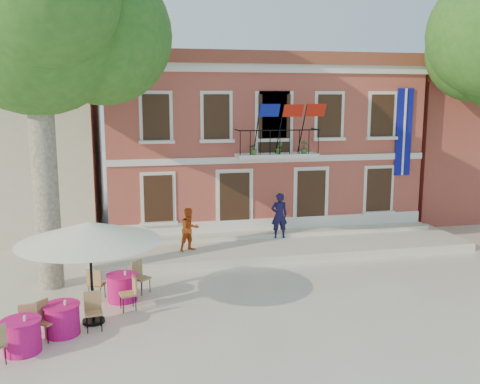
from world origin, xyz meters
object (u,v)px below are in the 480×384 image
at_px(pedestrian_navy, 279,215).
at_px(pedestrian_orange, 190,229).
at_px(plane_tree_west, 35,23).
at_px(cafe_table_1, 62,318).
at_px(patio_umbrella, 89,232).
at_px(cafe_table_0, 22,335).
at_px(cafe_table_3, 122,286).

distance_m(pedestrian_navy, pedestrian_orange, 3.79).
xyz_separation_m(plane_tree_west, cafe_table_1, (0.69, -3.61, -7.36)).
bearing_deg(patio_umbrella, cafe_table_0, -138.13).
relative_size(pedestrian_navy, cafe_table_1, 0.91).
height_order(plane_tree_west, patio_umbrella, plane_tree_west).
bearing_deg(patio_umbrella, pedestrian_navy, 41.89).
bearing_deg(pedestrian_orange, cafe_table_0, -149.77).
height_order(pedestrian_navy, cafe_table_0, pedestrian_navy).
bearing_deg(cafe_table_1, cafe_table_0, -135.64).
xyz_separation_m(pedestrian_orange, cafe_table_3, (-2.38, -3.61, -0.65)).
bearing_deg(pedestrian_orange, plane_tree_west, 179.72).
height_order(plane_tree_west, cafe_table_0, plane_tree_west).
bearing_deg(cafe_table_0, pedestrian_navy, 41.89).
height_order(pedestrian_orange, cafe_table_3, pedestrian_orange).
xyz_separation_m(patio_umbrella, cafe_table_0, (-1.50, -1.34, -1.97)).
height_order(cafe_table_0, cafe_table_3, same).
bearing_deg(cafe_table_3, patio_umbrella, -117.72).
relative_size(pedestrian_orange, cafe_table_0, 0.90).
distance_m(plane_tree_west, pedestrian_navy, 10.90).
bearing_deg(cafe_table_1, patio_umbrella, 38.79).
xyz_separation_m(pedestrian_orange, cafe_table_1, (-3.82, -5.57, -0.66)).
bearing_deg(cafe_table_0, patio_umbrella, 41.87).
bearing_deg(patio_umbrella, plane_tree_west, 114.62).
xyz_separation_m(patio_umbrella, pedestrian_navy, (6.75, 6.06, -1.20)).
height_order(pedestrian_navy, cafe_table_1, pedestrian_navy).
relative_size(plane_tree_west, cafe_table_3, 5.77).
height_order(plane_tree_west, cafe_table_3, plane_tree_west).
bearing_deg(pedestrian_orange, patio_umbrella, -145.66).
xyz_separation_m(pedestrian_navy, cafe_table_1, (-7.45, -6.62, -0.77)).
height_order(patio_umbrella, cafe_table_3, patio_umbrella).
height_order(patio_umbrella, pedestrian_navy, patio_umbrella).
bearing_deg(cafe_table_1, plane_tree_west, 100.88).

